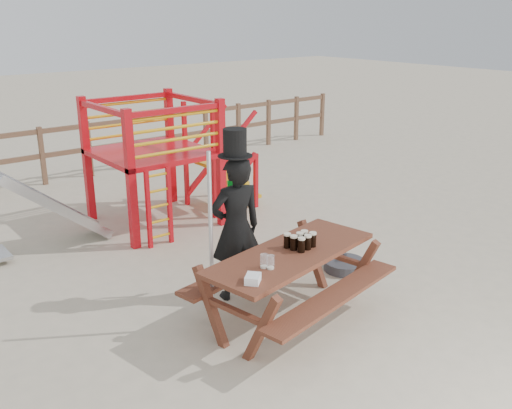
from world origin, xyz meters
name	(u,v)px	position (x,y,z in m)	size (l,w,h in m)	color
ground	(289,306)	(0.00, 0.00, 0.00)	(60.00, 60.00, 0.00)	#BCAD92
back_fence	(66,146)	(0.00, 7.00, 0.74)	(15.09, 0.09, 1.20)	brown
playground_fort	(149,161)	(0.12, 3.58, 1.07)	(4.71, 1.84, 2.10)	red
picnic_table	(291,277)	(-0.18, -0.23, 0.53)	(2.40, 1.86, 0.84)	brown
man_with_hat	(236,225)	(-0.33, 0.61, 0.95)	(0.73, 0.55, 2.12)	black
metal_pole	(211,244)	(-0.99, 0.17, 1.02)	(0.04, 0.04, 2.03)	#B2B2B7
parasol_base	(345,265)	(1.29, 0.29, 0.07)	(0.58, 0.58, 0.24)	#333338
paper_bag	(253,279)	(-0.99, -0.56, 0.88)	(0.18, 0.14, 0.08)	white
stout_pints	(301,241)	(-0.03, -0.22, 0.93)	(0.33, 0.28, 0.17)	black
empty_glasses	(267,262)	(-0.67, -0.39, 0.91)	(0.12, 0.15, 0.15)	silver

